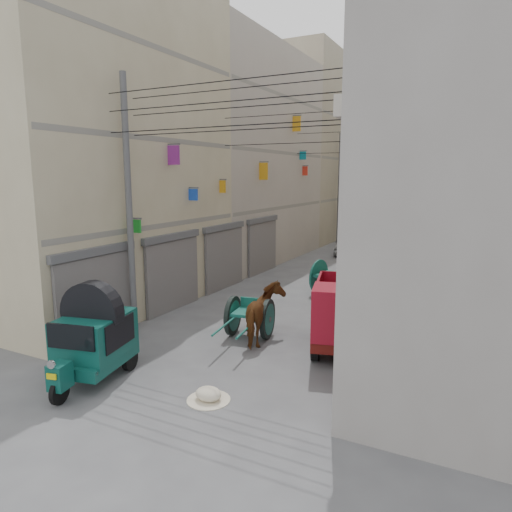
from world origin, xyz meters
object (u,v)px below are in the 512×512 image
Objects in this scene: auto_rickshaw at (94,336)px; second_cart at (335,278)px; distant_car_grey at (418,230)px; feed_sack at (208,394)px; mini_truck at (344,318)px; distant_car_green at (383,230)px; tonga_cart at (250,317)px; distant_car_white at (346,246)px; horse at (265,314)px.

second_cart is (2.86, 10.35, -0.33)m from auto_rickshaw.
auto_rickshaw is at bearing -99.91° from distant_car_grey.
auto_rickshaw is 0.73× the size of distant_car_grey.
auto_rickshaw is at bearing -174.26° from feed_sack.
mini_truck reaches higher than distant_car_green.
distant_car_white is (-1.62, 16.11, -0.11)m from tonga_cart.
feed_sack is (1.10, -4.06, -0.49)m from tonga_cart.
tonga_cart reaches higher than distant_car_green.
distant_car_white is at bearing 86.94° from tonga_cart.
auto_rickshaw reaches higher than feed_sack.
mini_truck is (2.94, 0.12, 0.35)m from tonga_cart.
tonga_cart is 0.73× the size of distant_car_green.
tonga_cart is 1.41× the size of horse.
second_cart is 10.44m from distant_car_white.
distant_car_white is 10.70m from distant_car_grey.
distant_car_white is (-4.56, 15.99, -0.46)m from mini_truck.
auto_rickshaw reaches higher than distant_car_white.
mini_truck is 26.33m from distant_car_grey.
feed_sack is (-1.84, -4.18, -0.84)m from mini_truck.
distant_car_grey is at bearing 71.14° from auto_rickshaw.
feed_sack is at bearing 88.00° from distant_car_white.
horse reaches higher than second_cart.
auto_rickshaw is at bearing -152.67° from mini_truck.
mini_truck reaches higher than feed_sack.
auto_rickshaw is 10.75m from second_cart.
mini_truck is (4.95, 4.50, -0.10)m from auto_rickshaw.
auto_rickshaw is 1.45× the size of second_cart.
second_cart is 20.10m from distant_car_green.
horse reaches higher than distant_car_white.
distant_car_grey is (0.48, 20.42, -0.15)m from second_cart.
distant_car_grey reaches higher than distant_car_green.
distant_car_white is at bearing 97.68° from feed_sack.
mini_truck is 4.65m from feed_sack.
second_cart reaches higher than feed_sack.
distant_car_green is (-4.30, 25.83, -0.43)m from mini_truck.
second_cart reaches higher than distant_car_grey.
horse is 26.60m from distant_car_grey.
distant_car_white is (-2.23, 16.31, -0.32)m from horse.
feed_sack is (0.25, -10.04, -0.62)m from second_cart.
distant_car_grey is at bearing 78.33° from tonga_cart.
mini_truck reaches higher than second_cart.
horse reaches higher than tonga_cart.
tonga_cart is 0.91× the size of distant_car_white.
distant_car_grey is at bearing 78.58° from mini_truck.
tonga_cart is at bearing 105.19° from feed_sack.
auto_rickshaw is 0.96× the size of tonga_cart.
feed_sack is 20.36m from distant_car_white.
second_cart is at bearing 73.11° from tonga_cart.
tonga_cart is 25.99m from distant_car_green.
tonga_cart is 2.96m from mini_truck.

